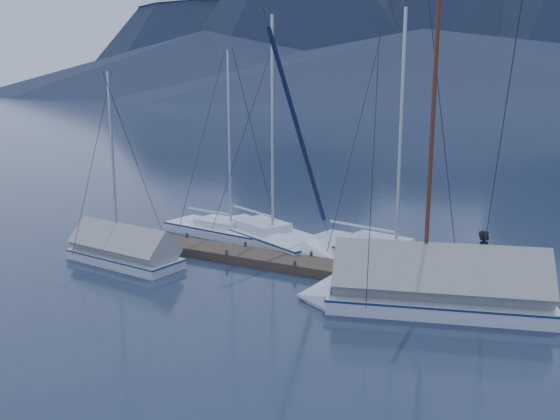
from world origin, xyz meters
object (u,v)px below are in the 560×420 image
(sailboat_open_right, at_px, (408,260))
(person, at_px, (484,258))
(sailboat_open_left, at_px, (239,235))
(sailboat_covered_far, at_px, (116,252))
(sailboat_open_mid, at_px, (281,242))
(sailboat_covered_near, at_px, (418,292))

(sailboat_open_right, height_order, person, sailboat_open_right)
(sailboat_open_left, bearing_deg, person, -12.43)
(sailboat_covered_far, bearing_deg, sailboat_open_left, 66.88)
(sailboat_open_left, distance_m, person, 11.41)
(sailboat_open_mid, relative_size, person, 5.72)
(sailboat_covered_near, xyz_separation_m, person, (1.56, 2.15, 0.76))
(sailboat_covered_far, xyz_separation_m, person, (13.40, 2.97, 0.87))
(sailboat_covered_far, bearing_deg, person, 12.49)
(person, bearing_deg, sailboat_open_mid, 87.43)
(sailboat_open_left, xyz_separation_m, sailboat_open_right, (7.97, -0.31, 0.02))
(sailboat_open_right, distance_m, sailboat_covered_near, 4.58)
(sailboat_covered_far, bearing_deg, sailboat_open_mid, 47.50)
(sailboat_covered_far, distance_m, person, 13.76)
(sailboat_open_left, distance_m, sailboat_covered_near, 10.59)
(sailboat_open_right, relative_size, sailboat_covered_far, 1.30)
(sailboat_open_right, xyz_separation_m, sailboat_covered_far, (-10.28, -5.10, 0.21))
(sailboat_open_right, bearing_deg, sailboat_open_left, 177.79)
(sailboat_open_mid, height_order, sailboat_open_right, sailboat_open_mid)
(sailboat_open_left, bearing_deg, sailboat_covered_near, -25.74)
(sailboat_covered_near, xyz_separation_m, sailboat_covered_far, (-11.85, -0.82, -0.11))
(sailboat_open_right, height_order, sailboat_covered_near, sailboat_open_right)
(sailboat_open_left, xyz_separation_m, sailboat_covered_near, (9.53, -4.60, 0.35))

